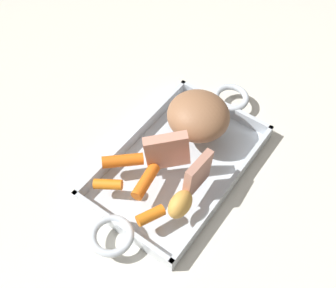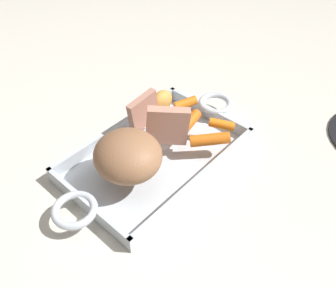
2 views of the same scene
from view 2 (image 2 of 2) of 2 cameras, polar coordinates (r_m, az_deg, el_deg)
ground_plane at (r=0.67m, az=-1.94°, el=-2.54°), size 1.96×1.96×0.00m
roasting_dish at (r=0.66m, az=-1.96°, el=-1.89°), size 0.44×0.21×0.04m
pork_roast at (r=0.58m, az=-6.52°, el=-1.87°), size 0.12×0.12×0.07m
roast_slice_thick at (r=0.67m, az=-4.02°, el=5.32°), size 0.07×0.01×0.07m
roast_slice_outer at (r=0.63m, az=-0.10°, el=2.93°), size 0.07×0.07×0.08m
baby_carrot_southeast at (r=0.67m, az=3.34°, el=3.36°), size 0.07×0.03×0.02m
baby_carrot_center_right at (r=0.72m, az=2.86°, el=6.58°), size 0.05×0.04×0.02m
baby_carrot_northwest at (r=0.64m, az=6.80°, el=0.74°), size 0.07×0.07×0.03m
baby_carrot_long at (r=0.68m, az=8.69°, el=3.16°), size 0.04×0.05×0.02m
potato_whole at (r=0.71m, az=-1.01°, el=6.98°), size 0.05×0.03×0.04m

